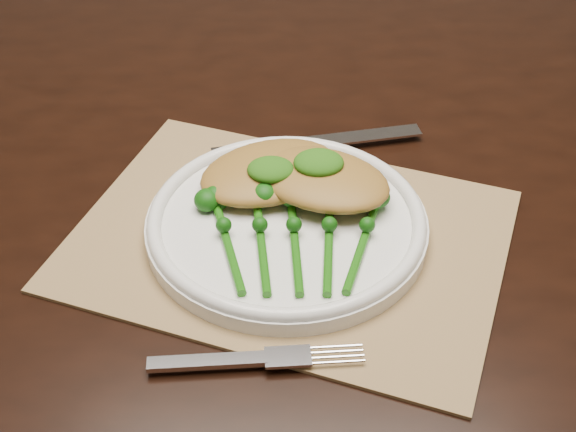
{
  "coord_description": "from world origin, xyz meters",
  "views": [
    {
      "loc": [
        0.01,
        -0.74,
        1.26
      ],
      "look_at": [
        0.01,
        -0.16,
        0.78
      ],
      "focal_mm": 50.0,
      "sensor_mm": 36.0,
      "label": 1
    }
  ],
  "objects_px": {
    "placemat": "(289,239)",
    "dinner_plate": "(287,222)",
    "chicken_fillet_left": "(270,172)",
    "dining_table": "(302,397)",
    "broccolini_bundle": "(295,245)"
  },
  "relations": [
    {
      "from": "dining_table",
      "to": "broccolini_bundle",
      "type": "relative_size",
      "value": 9.99
    },
    {
      "from": "dining_table",
      "to": "broccolini_bundle",
      "type": "xyz_separation_m",
      "value": [
        -0.01,
        -0.13,
        0.4
      ]
    },
    {
      "from": "dining_table",
      "to": "broccolini_bundle",
      "type": "distance_m",
      "value": 0.42
    },
    {
      "from": "dinner_plate",
      "to": "chicken_fillet_left",
      "type": "relative_size",
      "value": 1.87
    },
    {
      "from": "chicken_fillet_left",
      "to": "broccolini_bundle",
      "type": "xyz_separation_m",
      "value": [
        0.02,
        -0.1,
        -0.01
      ]
    },
    {
      "from": "chicken_fillet_left",
      "to": "dinner_plate",
      "type": "bearing_deg",
      "value": -99.48
    },
    {
      "from": "placemat",
      "to": "chicken_fillet_left",
      "type": "xyz_separation_m",
      "value": [
        -0.02,
        0.06,
        0.03
      ]
    },
    {
      "from": "placemat",
      "to": "dinner_plate",
      "type": "relative_size",
      "value": 1.49
    },
    {
      "from": "placemat",
      "to": "dinner_plate",
      "type": "xyz_separation_m",
      "value": [
        -0.0,
        0.01,
        0.01
      ]
    },
    {
      "from": "dinner_plate",
      "to": "chicken_fillet_left",
      "type": "distance_m",
      "value": 0.06
    },
    {
      "from": "dining_table",
      "to": "placemat",
      "type": "height_order",
      "value": "placemat"
    },
    {
      "from": "chicken_fillet_left",
      "to": "placemat",
      "type": "bearing_deg",
      "value": -100.02
    },
    {
      "from": "placemat",
      "to": "broccolini_bundle",
      "type": "xyz_separation_m",
      "value": [
        0.01,
        -0.03,
        0.02
      ]
    },
    {
      "from": "placemat",
      "to": "dinner_plate",
      "type": "height_order",
      "value": "dinner_plate"
    },
    {
      "from": "dining_table",
      "to": "chicken_fillet_left",
      "type": "height_order",
      "value": "chicken_fillet_left"
    }
  ]
}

